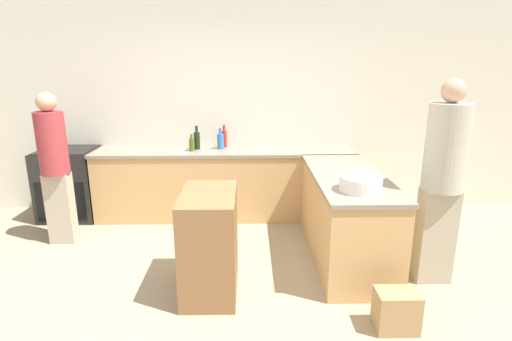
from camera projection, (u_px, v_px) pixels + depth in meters
name	position (u px, v px, depth m)	size (l,w,h in m)	color
ground_plane	(213.00, 304.00, 3.32)	(14.00, 14.00, 0.00)	tan
wall_back	(225.00, 109.00, 5.24)	(8.00, 0.06, 2.70)	silver
counter_back	(225.00, 183.00, 5.15)	(3.25, 0.66, 0.88)	tan
counter_peninsula	(346.00, 216.00, 4.04)	(0.69, 1.74, 0.88)	tan
range_oven	(71.00, 183.00, 5.11)	(0.70, 0.64, 0.89)	black
island_table	(210.00, 243.00, 3.43)	(0.46, 0.76, 0.90)	brown
mixing_bowl	(360.00, 184.00, 3.41)	(0.36, 0.36, 0.13)	white
wine_bottle_dark	(197.00, 140.00, 5.02)	(0.08, 0.08, 0.30)	black
water_bottle_blue	(221.00, 141.00, 5.04)	(0.08, 0.08, 0.27)	#386BB7
hot_sauce_bottle	(224.00, 138.00, 5.15)	(0.07, 0.07, 0.29)	red
olive_oil_bottle	(192.00, 144.00, 4.94)	(0.07, 0.07, 0.21)	#475B1E
person_by_range	(55.00, 163.00, 4.25)	(0.30, 0.30, 1.65)	#ADA38E
person_at_peninsula	(443.00, 177.00, 3.45)	(0.35, 0.35, 1.82)	#ADA38E
paper_bag	(396.00, 311.00, 2.98)	(0.31, 0.22, 0.31)	#A88456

